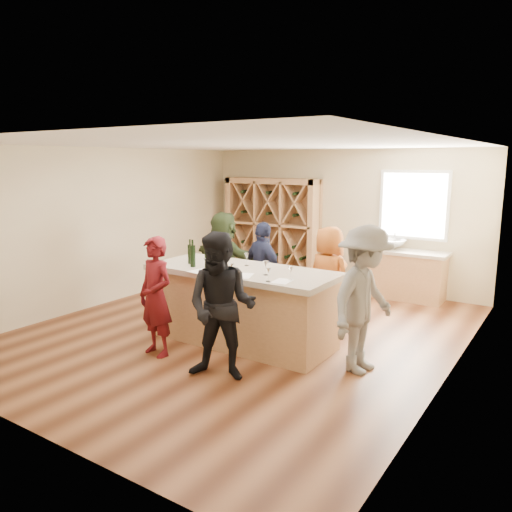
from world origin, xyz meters
The scene contains 34 objects.
floor centered at (0.00, 0.00, -0.05)m, with size 6.00×7.00×0.10m, color brown.
ceiling centered at (0.00, 0.00, 2.85)m, with size 6.00×7.00×0.10m, color white.
wall_back centered at (0.00, 3.55, 1.40)m, with size 6.00×0.10×2.80m, color #C8B891.
wall_front centered at (0.00, -3.55, 1.40)m, with size 6.00×0.10×2.80m, color #C8B891.
wall_left centered at (-3.05, 0.00, 1.40)m, with size 0.10×7.00×2.80m, color #C8B891.
wall_right centered at (3.05, 0.00, 1.40)m, with size 0.10×7.00×2.80m, color #C8B891.
window_frame centered at (1.50, 3.47, 1.75)m, with size 1.30×0.06×1.30m, color white.
window_pane centered at (1.50, 3.44, 1.75)m, with size 1.18×0.01×1.18m, color white.
wine_rack centered at (-1.50, 3.27, 1.10)m, with size 2.20×0.45×2.20m, color #B08054.
back_counter_base centered at (1.40, 3.20, 0.43)m, with size 1.60×0.58×0.86m, color #B08054.
back_counter_top centered at (1.40, 3.20, 0.89)m, with size 1.70×0.62×0.06m, color #B7AB96.
sink centered at (1.20, 3.20, 1.01)m, with size 0.54×0.54×0.19m, color silver.
faucet centered at (1.20, 3.38, 1.07)m, with size 0.02×0.02×0.30m, color silver.
tasting_counter_base centered at (0.24, -0.38, 0.50)m, with size 2.60×1.00×1.00m, color #B08054.
tasting_counter_top centered at (0.24, -0.38, 1.04)m, with size 2.72×1.12×0.08m, color #B7AB96.
wine_bottle_a centered at (-0.58, -0.52, 1.22)m, with size 0.07×0.07×0.28m, color black.
wine_bottle_b centered at (-0.40, -0.68, 1.24)m, with size 0.08×0.08×0.31m, color black.
wine_bottle_d centered at (-0.19, -0.61, 1.23)m, with size 0.07×0.07×0.30m, color black.
wine_bottle_e centered at (0.02, -0.49, 1.24)m, with size 0.08×0.08×0.32m, color black.
wine_glass_a centered at (-0.02, -0.85, 1.18)m, with size 0.07×0.07×0.19m, color white.
wine_glass_b centered at (0.42, -0.85, 1.16)m, with size 0.06×0.06×0.16m, color white.
wine_glass_c centered at (0.97, -0.84, 1.16)m, with size 0.06×0.06×0.16m, color white.
wine_glass_d centered at (0.74, -0.55, 1.18)m, with size 0.07×0.07×0.20m, color white.
wine_glass_e centered at (1.16, -0.62, 1.16)m, with size 0.06×0.06×0.16m, color white.
tasting_menu_a centered at (-0.13, -0.82, 1.08)m, with size 0.24×0.33×0.00m, color white.
tasting_menu_b centered at (0.51, -0.75, 1.08)m, with size 0.24×0.32×0.00m, color white.
tasting_menu_c centered at (1.10, -0.73, 1.08)m, with size 0.21×0.29×0.00m, color white.
person_near_left centered at (-0.44, -1.39, 0.80)m, with size 0.58×0.43×1.60m, color #590F14.
person_near_right centered at (0.74, -1.51, 0.88)m, with size 0.86×0.47×1.77m, color black.
person_server centered at (2.06, -0.40, 0.91)m, with size 1.18×0.55×1.82m, color slate.
person_far_mid centered at (-0.10, 0.71, 0.80)m, with size 0.94×0.48×1.60m, color #191E38.
person_far_right centered at (1.01, 0.85, 0.80)m, with size 0.78×0.51×1.60m, color #994C19.
person_far_left centered at (-1.04, 0.91, 0.85)m, with size 1.58×0.57×1.70m, color #263319.
wine_glass_f centered at (0.19, -0.18, 1.17)m, with size 0.07×0.07×0.18m, color white.
Camera 1 is at (4.17, -5.99, 2.56)m, focal length 35.00 mm.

